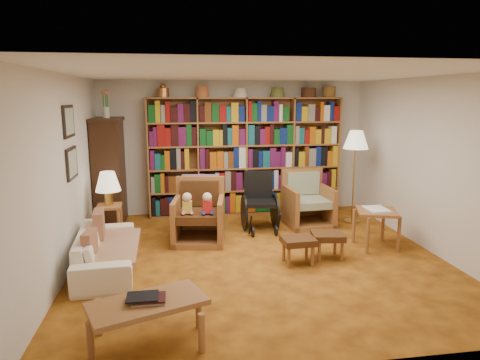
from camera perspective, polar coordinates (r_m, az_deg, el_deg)
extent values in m
plane|color=#B66B1C|center=(6.10, 2.58, -10.25)|extent=(5.00, 5.00, 0.00)
plane|color=white|center=(5.68, 2.80, 13.93)|extent=(5.00, 5.00, 0.00)
plane|color=silver|center=(8.20, -0.82, 4.32)|extent=(5.00, 0.00, 5.00)
plane|color=silver|center=(3.41, 11.15, -5.62)|extent=(5.00, 0.00, 5.00)
plane|color=silver|center=(5.81, -22.27, 0.67)|extent=(0.00, 5.00, 5.00)
plane|color=silver|center=(6.72, 24.08, 1.84)|extent=(0.00, 5.00, 5.00)
cube|color=brown|center=(8.09, 0.75, 3.16)|extent=(3.60, 0.30, 2.20)
cube|color=black|center=(7.76, -17.00, 0.83)|extent=(0.45, 0.90, 1.80)
cube|color=black|center=(7.65, -17.40, 7.69)|extent=(0.50, 0.95, 0.06)
cylinder|color=silver|center=(7.65, -17.45, 8.59)|extent=(0.12, 0.12, 0.18)
cube|color=black|center=(6.02, -21.90, 7.28)|extent=(0.03, 0.52, 0.42)
cube|color=gray|center=(6.02, -21.76, 7.29)|extent=(0.01, 0.44, 0.34)
cube|color=black|center=(6.07, -21.52, 2.11)|extent=(0.03, 0.52, 0.42)
cube|color=gray|center=(6.07, -21.38, 2.11)|extent=(0.01, 0.44, 0.34)
imported|color=white|center=(5.90, -17.42, -8.88)|extent=(1.79, 0.80, 0.51)
cube|color=#C1B98D|center=(5.87, -16.96, -8.46)|extent=(0.76, 1.37, 0.04)
cube|color=maroon|center=(6.18, -18.26, -6.09)|extent=(0.17, 0.42, 0.41)
cube|color=maroon|center=(5.53, -19.41, -8.21)|extent=(0.14, 0.35, 0.35)
cube|color=brown|center=(6.91, -17.03, -3.37)|extent=(0.38, 0.38, 0.04)
cylinder|color=brown|center=(6.87, -18.27, -6.00)|extent=(0.05, 0.05, 0.53)
cylinder|color=brown|center=(6.82, -15.84, -5.97)|extent=(0.05, 0.05, 0.53)
cylinder|color=brown|center=(7.14, -17.90, -5.32)|extent=(0.05, 0.05, 0.53)
cylinder|color=brown|center=(7.10, -15.57, -5.28)|extent=(0.05, 0.05, 0.53)
cylinder|color=#B58F3A|center=(6.88, -17.09, -2.35)|extent=(0.13, 0.13, 0.21)
cone|color=white|center=(6.82, -17.21, -0.17)|extent=(0.38, 0.38, 0.30)
cube|color=brown|center=(6.73, -5.47, -7.80)|extent=(0.88, 0.91, 0.09)
cube|color=brown|center=(6.63, -8.53, -5.45)|extent=(0.20, 0.80, 0.68)
cube|color=brown|center=(6.67, -2.52, -5.25)|extent=(0.20, 0.80, 0.68)
cube|color=brown|center=(6.95, -5.72, -3.43)|extent=(0.77, 0.20, 0.96)
cube|color=#432712|center=(6.59, -5.52, -4.72)|extent=(0.70, 0.76, 0.13)
cube|color=#432712|center=(6.82, -5.72, -1.76)|extent=(0.61, 0.20, 0.41)
cube|color=#D5395F|center=(6.92, -5.78, -1.03)|extent=(0.60, 0.16, 0.43)
cube|color=brown|center=(7.62, 9.01, -5.64)|extent=(0.81, 0.84, 0.08)
cube|color=brown|center=(7.44, 6.56, -3.62)|extent=(0.12, 0.79, 0.67)
cube|color=brown|center=(7.65, 11.52, -3.36)|extent=(0.12, 0.79, 0.67)
cube|color=brown|center=(7.83, 8.32, -1.88)|extent=(0.76, 0.13, 0.95)
cube|color=#949E7E|center=(7.49, 9.17, -2.93)|extent=(0.63, 0.70, 0.13)
cube|color=#949E7E|center=(7.72, 8.52, -0.40)|extent=(0.60, 0.14, 0.40)
cube|color=black|center=(7.12, 2.81, -3.07)|extent=(0.54, 0.54, 0.06)
cube|color=black|center=(7.28, 2.45, -0.61)|extent=(0.48, 0.13, 0.48)
cylinder|color=black|center=(7.22, 0.55, -4.34)|extent=(0.03, 0.59, 0.59)
cylinder|color=black|center=(7.32, 4.66, -4.16)|extent=(0.03, 0.59, 0.59)
cylinder|color=black|center=(6.91, 1.71, -6.89)|extent=(0.03, 0.17, 0.17)
cylinder|color=black|center=(6.99, 4.81, -6.72)|extent=(0.03, 0.17, 0.17)
cylinder|color=#B58F3A|center=(7.97, 14.68, -5.31)|extent=(0.28, 0.28, 0.03)
cylinder|color=#B58F3A|center=(7.81, 14.92, -0.55)|extent=(0.03, 0.03, 1.38)
cone|color=white|center=(7.70, 15.22, 5.22)|extent=(0.43, 0.43, 0.32)
cube|color=brown|center=(6.62, 17.79, -4.04)|extent=(0.69, 0.69, 0.04)
cylinder|color=brown|center=(6.39, 16.66, -7.18)|extent=(0.05, 0.05, 0.53)
cylinder|color=brown|center=(6.60, 20.43, -6.82)|extent=(0.05, 0.05, 0.53)
cylinder|color=brown|center=(6.80, 14.94, -5.98)|extent=(0.05, 0.05, 0.53)
cylinder|color=brown|center=(7.00, 18.53, -5.69)|extent=(0.05, 0.05, 0.53)
cube|color=white|center=(6.61, 17.80, -3.75)|extent=(0.40, 0.45, 0.03)
cube|color=#432712|center=(5.82, 7.77, -8.02)|extent=(0.45, 0.38, 0.09)
cylinder|color=brown|center=(5.73, 6.53, -10.26)|extent=(0.04, 0.04, 0.28)
cylinder|color=brown|center=(5.82, 9.63, -10.01)|extent=(0.04, 0.04, 0.28)
cylinder|color=brown|center=(5.96, 5.87, -9.38)|extent=(0.04, 0.04, 0.28)
cylinder|color=brown|center=(6.04, 8.85, -9.16)|extent=(0.04, 0.04, 0.28)
cube|color=#432712|center=(6.07, 11.63, -7.32)|extent=(0.48, 0.42, 0.09)
cylinder|color=brown|center=(5.96, 10.52, -9.49)|extent=(0.04, 0.04, 0.28)
cylinder|color=brown|center=(6.07, 13.44, -9.22)|extent=(0.04, 0.04, 0.28)
cylinder|color=brown|center=(6.19, 9.73, -8.67)|extent=(0.04, 0.04, 0.28)
cylinder|color=brown|center=(6.30, 12.55, -8.44)|extent=(0.04, 0.04, 0.28)
cube|color=brown|center=(4.08, -12.25, -15.80)|extent=(1.14, 0.85, 0.05)
cylinder|color=brown|center=(4.05, -19.32, -19.73)|extent=(0.06, 0.06, 0.36)
cylinder|color=brown|center=(3.99, -5.15, -19.64)|extent=(0.06, 0.06, 0.36)
cylinder|color=brown|center=(4.42, -18.32, -16.96)|extent=(0.06, 0.06, 0.36)
cylinder|color=brown|center=(4.36, -5.54, -16.81)|extent=(0.06, 0.06, 0.36)
cube|color=brown|center=(4.06, -12.28, -15.15)|extent=(0.34, 0.31, 0.05)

